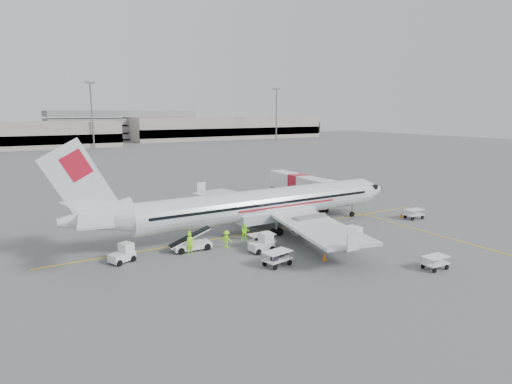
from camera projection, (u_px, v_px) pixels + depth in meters
ground at (266, 231)px, 44.73m from camera, size 360.00×360.00×0.00m
stripe_lead at (266, 231)px, 44.73m from camera, size 44.00×0.20×0.01m
stripe_cross at (418, 230)px, 45.09m from camera, size 0.20×20.00×0.01m
terminal_east at (227, 128)px, 201.40m from camera, size 90.00×26.00×10.00m
parking_garage at (122, 124)px, 190.85m from camera, size 62.00×24.00×14.00m
treeline at (57, 133)px, 191.55m from camera, size 300.00×3.00×6.00m
mast_center at (92, 116)px, 144.61m from camera, size 3.20×1.20×22.00m
mast_east at (276, 115)px, 182.63m from camera, size 3.20×1.20×22.00m
aircraft at (265, 184)px, 43.63m from camera, size 36.25×28.42×9.99m
jet_bridge at (298, 190)px, 57.15m from camera, size 3.53×15.48×4.03m
belt_loader at (192, 237)px, 38.18m from camera, size 4.60×1.88×2.46m
tug_fore at (350, 238)px, 39.04m from camera, size 2.67×1.95×1.85m
tug_mid at (261, 243)px, 37.83m from camera, size 2.21×1.36×1.66m
tug_aft at (122, 253)px, 35.14m from camera, size 2.29×1.83×1.55m
cart_loaded_a at (262, 240)px, 39.21m from camera, size 2.43×1.48×1.25m
cart_loaded_b at (277, 258)px, 34.43m from camera, size 2.55×1.79×1.22m
cart_empty_a at (435, 263)px, 33.67m from camera, size 2.11×1.29×1.08m
cart_empty_b at (414, 214)px, 49.59m from camera, size 2.31×1.51×1.14m
cone_nose at (401, 214)px, 50.45m from camera, size 0.41×0.41×0.66m
cone_port at (206, 203)px, 56.79m from camera, size 0.33×0.33×0.54m
cone_stbd at (325, 257)px, 35.73m from camera, size 0.38×0.38×0.62m
crew_a at (190, 243)px, 37.38m from camera, size 0.71×0.50×1.85m
crew_b at (245, 231)px, 41.35m from camera, size 1.02×0.93×1.69m
crew_c at (226, 239)px, 38.90m from camera, size 1.09×1.22×1.64m
crew_d at (190, 240)px, 38.68m from camera, size 1.03×0.94×1.69m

